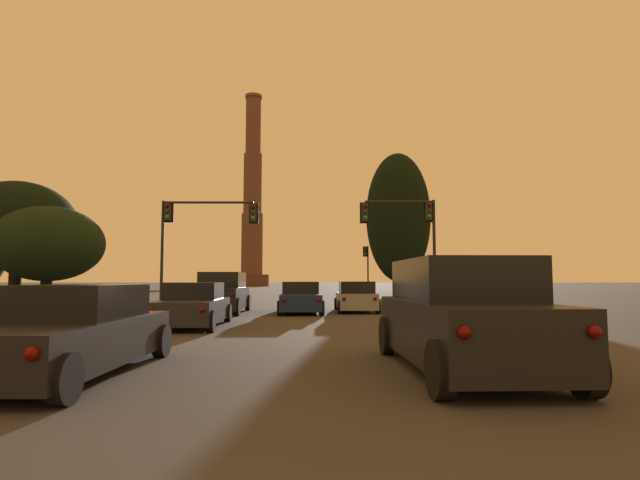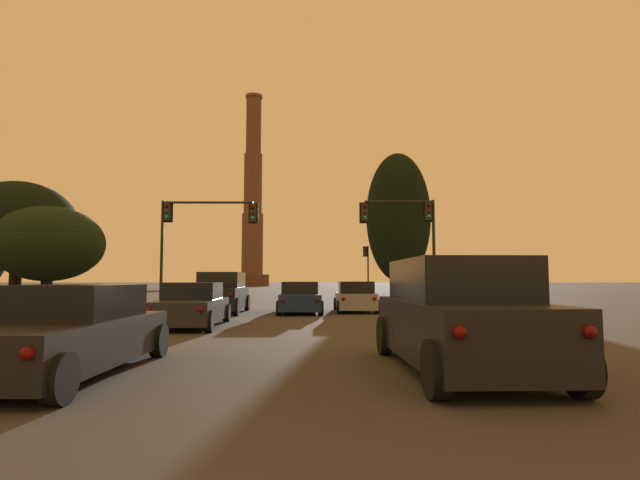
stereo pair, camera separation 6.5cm
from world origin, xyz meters
TOP-DOWN VIEW (x-y plane):
  - suv_right_lane_third at (3.48, 8.45)m, footprint 2.25×4.96m
  - suv_left_lane_front at (-3.28, 23.12)m, footprint 2.18×4.94m
  - sedan_center_lane_front at (0.31, 23.18)m, footprint 2.15×4.76m
  - hatchback_right_lane_front at (2.92, 23.87)m, footprint 1.93×4.12m
  - sedan_left_lane_third at (-2.87, 8.16)m, footprint 1.99×4.71m
  - sedan_left_lane_second at (-2.97, 16.46)m, footprint 2.19×4.78m
  - traffic_light_overhead_left at (-6.30, 29.86)m, footprint 5.92×0.50m
  - traffic_light_far_right at (7.14, 60.50)m, footprint 0.78×0.50m
  - traffic_light_overhead_right at (6.51, 29.01)m, footprint 4.52×0.50m
  - smokestack at (-14.25, 117.84)m, footprint 8.05×8.05m
  - treeline_center_right at (-34.52, 59.20)m, footprint 13.56×12.20m
  - treeline_right_mid at (10.41, 56.75)m, footprint 7.33×6.59m
  - treeline_center_left at (-29.27, 56.36)m, footprint 12.23×11.01m

SIDE VIEW (x-z plane):
  - hatchback_right_lane_front at x=2.92m, z-range -0.05..1.38m
  - sedan_center_lane_front at x=0.31m, z-range -0.05..1.38m
  - sedan_left_lane_third at x=-2.87m, z-range -0.05..1.38m
  - sedan_left_lane_second at x=-2.97m, z-range -0.05..1.38m
  - suv_right_lane_third at x=3.48m, z-range -0.03..1.83m
  - suv_left_lane_front at x=-3.28m, z-range -0.03..1.83m
  - traffic_light_far_right at x=7.14m, z-range 0.89..6.52m
  - traffic_light_overhead_right at x=6.51m, z-range 1.60..7.79m
  - traffic_light_overhead_left at x=-6.30m, z-range 1.67..7.94m
  - treeline_center_left at x=-29.27m, z-range 0.66..10.51m
  - treeline_center_right at x=-34.52m, z-range 1.23..14.47m
  - treeline_right_mid at x=10.41m, z-range 0.64..16.75m
  - smokestack at x=-14.25m, z-range -4.95..41.21m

